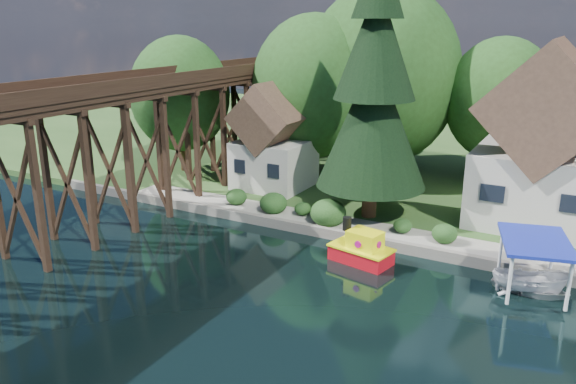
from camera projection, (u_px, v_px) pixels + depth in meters
name	position (u px, v px, depth m)	size (l,w,h in m)	color
ground	(324.00, 310.00, 25.15)	(140.00, 140.00, 0.00)	black
bank	(476.00, 154.00, 53.56)	(140.00, 52.00, 0.50)	#284B1E
seawall	(456.00, 258.00, 29.92)	(60.00, 0.40, 0.62)	slate
promenade	(500.00, 253.00, 30.02)	(50.00, 2.60, 0.06)	gray
trestle_bridge	(131.00, 138.00, 35.30)	(4.12, 44.18, 9.30)	black
house_left	(544.00, 147.00, 33.82)	(7.64, 8.64, 11.02)	beige
shed	(274.00, 143.00, 41.25)	(5.09, 5.40, 7.85)	beige
bg_trees	(465.00, 95.00, 40.36)	(49.90, 13.30, 10.57)	#382314
shrubs	(321.00, 210.00, 34.67)	(15.76, 2.47, 1.70)	#1A3C15
conifer	(374.00, 89.00, 33.40)	(6.76, 6.76, 16.64)	#382314
tugboat	(362.00, 250.00, 29.92)	(3.59, 2.43, 2.39)	#B80C17
boat_white_a	(531.00, 285.00, 26.69)	(2.49, 3.48, 0.72)	silver
boat_canopy	(532.00, 271.00, 26.30)	(3.92, 4.88, 2.76)	silver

